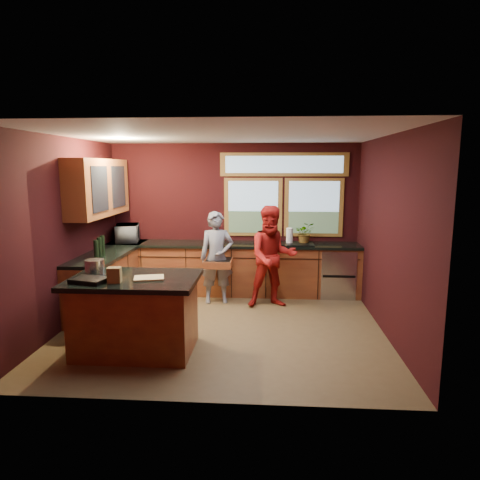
# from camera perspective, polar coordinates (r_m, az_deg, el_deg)

# --- Properties ---
(floor) EXTENTS (4.50, 4.50, 0.00)m
(floor) POSITION_cam_1_polar(r_m,az_deg,el_deg) (6.27, -2.28, -11.54)
(floor) COLOR brown
(floor) RESTS_ON ground
(room_shell) EXTENTS (4.52, 4.02, 2.71)m
(room_shell) POSITION_cam_1_polar(r_m,az_deg,el_deg) (6.28, -7.52, 5.29)
(room_shell) COLOR black
(room_shell) RESTS_ON ground
(back_counter) EXTENTS (4.50, 0.64, 0.93)m
(back_counter) POSITION_cam_1_polar(r_m,az_deg,el_deg) (7.74, 0.52, -3.82)
(back_counter) COLOR #5F2516
(back_counter) RESTS_ON floor
(left_counter) EXTENTS (0.64, 2.30, 0.93)m
(left_counter) POSITION_cam_1_polar(r_m,az_deg,el_deg) (7.37, -16.87, -4.91)
(left_counter) COLOR #5F2516
(left_counter) RESTS_ON floor
(island) EXTENTS (1.55, 1.05, 0.95)m
(island) POSITION_cam_1_polar(r_m,az_deg,el_deg) (5.52, -13.75, -9.55)
(island) COLOR #5F2516
(island) RESTS_ON floor
(person_grey) EXTENTS (0.63, 0.47, 1.55)m
(person_grey) POSITION_cam_1_polar(r_m,az_deg,el_deg) (7.18, -3.12, -2.35)
(person_grey) COLOR slate
(person_grey) RESTS_ON floor
(person_red) EXTENTS (0.91, 0.77, 1.67)m
(person_red) POSITION_cam_1_polar(r_m,az_deg,el_deg) (6.96, 4.35, -2.26)
(person_red) COLOR #9E1512
(person_red) RESTS_ON floor
(microwave) EXTENTS (0.52, 0.65, 0.32)m
(microwave) POSITION_cam_1_polar(r_m,az_deg,el_deg) (8.03, -14.76, 0.89)
(microwave) COLOR #999999
(microwave) RESTS_ON left_counter
(potted_plant) EXTENTS (0.34, 0.30, 0.38)m
(potted_plant) POSITION_cam_1_polar(r_m,az_deg,el_deg) (7.68, 8.66, 0.94)
(potted_plant) COLOR #999999
(potted_plant) RESTS_ON back_counter
(paper_towel) EXTENTS (0.12, 0.12, 0.28)m
(paper_towel) POSITION_cam_1_polar(r_m,az_deg,el_deg) (7.62, 6.63, 0.54)
(paper_towel) COLOR white
(paper_towel) RESTS_ON back_counter
(cutting_board) EXTENTS (0.40, 0.33, 0.02)m
(cutting_board) POSITION_cam_1_polar(r_m,az_deg,el_deg) (5.28, -12.04, -4.96)
(cutting_board) COLOR tan
(cutting_board) RESTS_ON island
(stock_pot) EXTENTS (0.24, 0.24, 0.18)m
(stock_pot) POSITION_cam_1_polar(r_m,az_deg,el_deg) (5.69, -18.81, -3.38)
(stock_pot) COLOR #B3B3B8
(stock_pot) RESTS_ON island
(paper_bag) EXTENTS (0.16, 0.14, 0.18)m
(paper_bag) POSITION_cam_1_polar(r_m,az_deg,el_deg) (5.18, -16.41, -4.51)
(paper_bag) COLOR brown
(paper_bag) RESTS_ON island
(black_tray) EXTENTS (0.45, 0.37, 0.05)m
(black_tray) POSITION_cam_1_polar(r_m,az_deg,el_deg) (5.31, -19.43, -5.05)
(black_tray) COLOR black
(black_tray) RESTS_ON island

